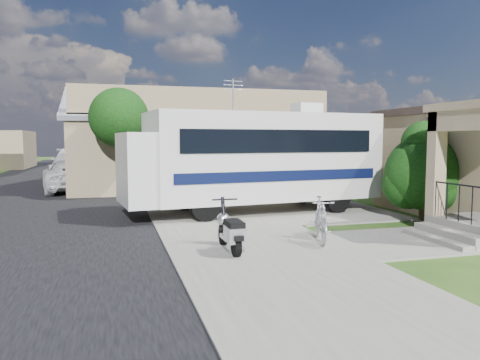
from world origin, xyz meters
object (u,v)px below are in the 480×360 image
object	(u,v)px
bicycle	(321,222)
pickup_truck	(71,176)
motorhome	(255,157)
scooter	(231,232)
shrub	(423,170)
garden_hose	(434,233)
van	(75,164)

from	to	relation	value
bicycle	pickup_truck	size ratio (longest dim) A/B	0.33
bicycle	pickup_truck	world-z (taller)	pickup_truck
motorhome	scooter	xyz separation A→B (m)	(-2.18, -5.32, -1.39)
shrub	pickup_truck	xyz separation A→B (m)	(-11.15, 11.46, -0.82)
bicycle	garden_hose	size ratio (longest dim) A/B	4.01
motorhome	scooter	bearing A→B (deg)	-118.96
shrub	van	size ratio (longest dim) A/B	0.46
bicycle	van	bearing A→B (deg)	125.84
pickup_truck	garden_hose	xyz separation A→B (m)	(9.86, -13.69, -0.65)
shrub	bicycle	distance (m)	5.08
motorhome	garden_hose	xyz separation A→B (m)	(3.33, -4.92, -1.79)
van	garden_hose	distance (m)	22.81
bicycle	shrub	bearing A→B (deg)	43.23
bicycle	scooter	bearing A→B (deg)	-152.74
bicycle	motorhome	bearing A→B (deg)	108.68
motorhome	pickup_truck	world-z (taller)	motorhome
scooter	pickup_truck	size ratio (longest dim) A/B	0.31
pickup_truck	van	xyz separation A→B (m)	(-0.30, 6.71, 0.22)
motorhome	shrub	distance (m)	5.35
shrub	bicycle	bearing A→B (deg)	-153.71
shrub	scooter	distance (m)	7.36
pickup_truck	garden_hose	size ratio (longest dim) A/B	12.23
motorhome	scooter	size ratio (longest dim) A/B	5.24
pickup_truck	garden_hose	world-z (taller)	pickup_truck
scooter	pickup_truck	distance (m)	14.75
shrub	garden_hose	bearing A→B (deg)	-119.86
motorhome	scooter	distance (m)	5.91
pickup_truck	van	bearing A→B (deg)	-95.70
motorhome	bicycle	size ratio (longest dim) A/B	5.01
motorhome	bicycle	distance (m)	5.08
shrub	bicycle	size ratio (longest dim) A/B	1.74
scooter	van	world-z (taller)	van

